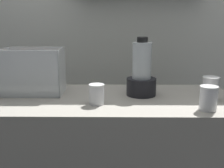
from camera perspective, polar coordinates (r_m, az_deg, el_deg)
back_wall_unit at (r=2.31m, az=0.34°, el=11.27°), size 2.60×0.24×2.50m
carrot_display_bin at (r=1.74m, az=-15.99°, el=0.98°), size 0.35×0.21×0.27m
blender_pitcher at (r=1.64m, az=6.00°, el=1.99°), size 0.17×0.17×0.34m
juice_cup_mango_far_left at (r=1.48m, az=-3.12°, el=-2.38°), size 0.08×0.08×0.11m
juice_cup_orange_left at (r=1.45m, az=18.91°, el=-2.93°), size 0.09×0.09×0.12m
juice_cup_beet_middle at (r=1.63m, az=19.29°, el=-1.05°), size 0.09×0.09×0.13m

